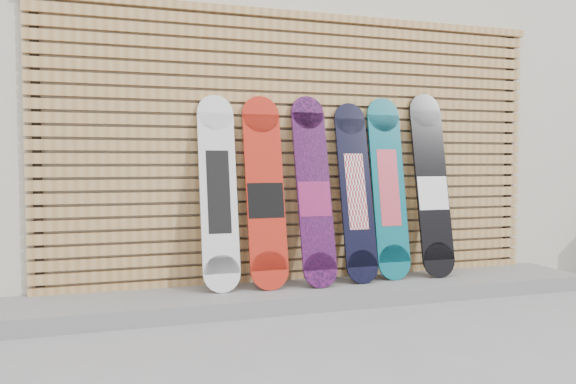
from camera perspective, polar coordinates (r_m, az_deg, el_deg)
name	(u,v)px	position (r m, az deg, el deg)	size (l,w,h in m)	color
ground	(373,322)	(3.92, 8.59, -12.97)	(80.00, 80.00, 0.00)	gray
building	(287,106)	(7.25, -0.10, 8.72)	(12.00, 5.00, 3.60)	beige
concrete_step	(316,293)	(4.46, 2.91, -10.20)	(4.60, 0.70, 0.12)	slate
slat_wall	(304,147)	(4.61, 1.67, 4.62)	(4.26, 0.08, 2.29)	#B5854B
snowboard_0	(218,192)	(4.25, -7.09, 0.01)	(0.28, 0.31, 1.48)	white
snowboard_1	(265,192)	(4.31, -2.34, -0.03)	(0.30, 0.34, 1.48)	red
snowboard_2	(314,191)	(4.41, 2.63, 0.11)	(0.28, 0.39, 1.50)	black
snowboard_3	(356,191)	(4.57, 6.90, 0.06)	(0.27, 0.35, 1.45)	black
snowboard_4	(388,188)	(4.73, 10.16, 0.45)	(0.29, 0.29, 1.50)	#0B6270
snowboard_5	(432,185)	(4.91, 14.39, 0.65)	(0.30, 0.33, 1.55)	black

